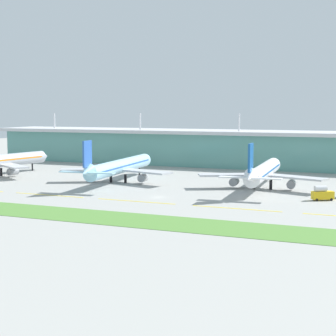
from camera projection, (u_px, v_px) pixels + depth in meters
ground_plane at (157, 197)px, 189.95m from camera, size 600.00×600.00×0.00m
terminal_building at (242, 148)px, 288.69m from camera, size 288.00×34.00×27.81m
airliner_near_middle at (119, 167)px, 227.88m from camera, size 48.56×70.22×18.90m
airliner_far_middle at (263, 172)px, 209.38m from camera, size 48.67×64.43×18.90m
taxiway_stripe_mid_west at (49, 195)px, 194.33m from camera, size 28.00×0.70×0.04m
taxiway_stripe_centre at (136, 201)px, 181.24m from camera, size 28.00×0.70×0.04m
taxiway_stripe_mid_east at (236, 209)px, 168.16m from camera, size 28.00×0.70×0.04m
grass_verge at (102, 217)px, 154.72m from camera, size 300.00×18.00×0.10m
fuel_truck at (322, 194)px, 182.96m from camera, size 7.52×5.91×4.95m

